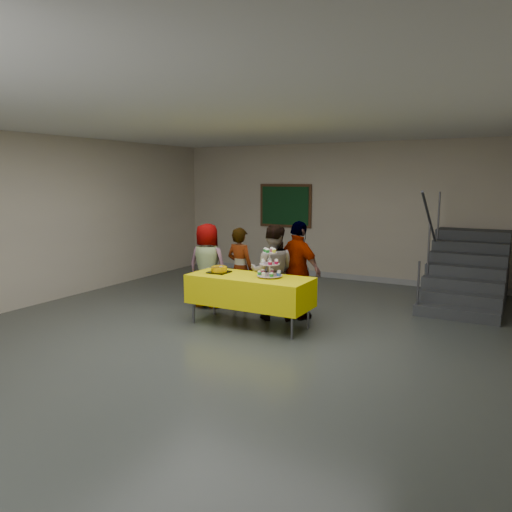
{
  "coord_description": "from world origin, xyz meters",
  "views": [
    {
      "loc": [
        3.61,
        -5.57,
        2.22
      ],
      "look_at": [
        -0.02,
        1.05,
        1.05
      ],
      "focal_mm": 35.0,
      "sensor_mm": 36.0,
      "label": 1
    }
  ],
  "objects_px": {
    "schoolchild_d": "(299,270)",
    "noticeboard": "(285,206)",
    "cupcake_stand": "(270,266)",
    "schoolchild_b": "(240,269)",
    "schoolchild_c": "(273,272)",
    "staircase": "(467,275)",
    "schoolchild_a": "(207,265)",
    "bake_table": "(250,290)",
    "bear_cake": "(219,269)"
  },
  "relations": [
    {
      "from": "bear_cake",
      "to": "schoolchild_a",
      "type": "distance_m",
      "value": 0.92
    },
    {
      "from": "bake_table",
      "to": "schoolchild_a",
      "type": "height_order",
      "value": "schoolchild_a"
    },
    {
      "from": "schoolchild_d",
      "to": "noticeboard",
      "type": "distance_m",
      "value": 3.95
    },
    {
      "from": "schoolchild_b",
      "to": "staircase",
      "type": "relative_size",
      "value": 0.59
    },
    {
      "from": "schoolchild_a",
      "to": "bake_table",
      "type": "bearing_deg",
      "value": 144.88
    },
    {
      "from": "schoolchild_b",
      "to": "schoolchild_c",
      "type": "height_order",
      "value": "schoolchild_c"
    },
    {
      "from": "bake_table",
      "to": "schoolchild_c",
      "type": "height_order",
      "value": "schoolchild_c"
    },
    {
      "from": "schoolchild_d",
      "to": "noticeboard",
      "type": "height_order",
      "value": "noticeboard"
    },
    {
      "from": "schoolchild_b",
      "to": "noticeboard",
      "type": "bearing_deg",
      "value": -69.6
    },
    {
      "from": "bear_cake",
      "to": "staircase",
      "type": "relative_size",
      "value": 0.15
    },
    {
      "from": "bake_table",
      "to": "bear_cake",
      "type": "distance_m",
      "value": 0.62
    },
    {
      "from": "schoolchild_c",
      "to": "schoolchild_d",
      "type": "bearing_deg",
      "value": -168.92
    },
    {
      "from": "cupcake_stand",
      "to": "schoolchild_d",
      "type": "relative_size",
      "value": 0.28
    },
    {
      "from": "schoolchild_d",
      "to": "bear_cake",
      "type": "bearing_deg",
      "value": 56.37
    },
    {
      "from": "bear_cake",
      "to": "schoolchild_b",
      "type": "bearing_deg",
      "value": 94.99
    },
    {
      "from": "schoolchild_b",
      "to": "noticeboard",
      "type": "relative_size",
      "value": 1.09
    },
    {
      "from": "bake_table",
      "to": "schoolchild_c",
      "type": "bearing_deg",
      "value": 75.93
    },
    {
      "from": "bake_table",
      "to": "staircase",
      "type": "distance_m",
      "value": 4.26
    },
    {
      "from": "schoolchild_c",
      "to": "staircase",
      "type": "xyz_separation_m",
      "value": [
        2.59,
        2.76,
        -0.27
      ]
    },
    {
      "from": "staircase",
      "to": "noticeboard",
      "type": "distance_m",
      "value": 4.32
    },
    {
      "from": "cupcake_stand",
      "to": "schoolchild_b",
      "type": "distance_m",
      "value": 1.18
    },
    {
      "from": "bear_cake",
      "to": "bake_table",
      "type": "bearing_deg",
      "value": -1.34
    },
    {
      "from": "cupcake_stand",
      "to": "bake_table",
      "type": "bearing_deg",
      "value": -167.47
    },
    {
      "from": "bake_table",
      "to": "schoolchild_c",
      "type": "distance_m",
      "value": 0.57
    },
    {
      "from": "bake_table",
      "to": "schoolchild_a",
      "type": "relative_size",
      "value": 1.28
    },
    {
      "from": "schoolchild_a",
      "to": "bear_cake",
      "type": "bearing_deg",
      "value": 128.94
    },
    {
      "from": "schoolchild_d",
      "to": "schoolchild_c",
      "type": "bearing_deg",
      "value": 52.13
    },
    {
      "from": "bake_table",
      "to": "schoolchild_a",
      "type": "bearing_deg",
      "value": 151.82
    },
    {
      "from": "cupcake_stand",
      "to": "noticeboard",
      "type": "height_order",
      "value": "noticeboard"
    },
    {
      "from": "schoolchild_d",
      "to": "noticeboard",
      "type": "xyz_separation_m",
      "value": [
        -1.85,
        3.39,
        0.82
      ]
    },
    {
      "from": "schoolchild_d",
      "to": "schoolchild_b",
      "type": "bearing_deg",
      "value": 19.61
    },
    {
      "from": "bear_cake",
      "to": "staircase",
      "type": "distance_m",
      "value": 4.64
    },
    {
      "from": "cupcake_stand",
      "to": "bear_cake",
      "type": "relative_size",
      "value": 1.24
    },
    {
      "from": "cupcake_stand",
      "to": "schoolchild_c",
      "type": "distance_m",
      "value": 0.52
    },
    {
      "from": "schoolchild_b",
      "to": "schoolchild_c",
      "type": "distance_m",
      "value": 0.79
    },
    {
      "from": "schoolchild_c",
      "to": "noticeboard",
      "type": "xyz_separation_m",
      "value": [
        -1.5,
        3.6,
        0.84
      ]
    },
    {
      "from": "bake_table",
      "to": "schoolchild_d",
      "type": "distance_m",
      "value": 0.9
    },
    {
      "from": "bake_table",
      "to": "schoolchild_b",
      "type": "bearing_deg",
      "value": 128.93
    },
    {
      "from": "schoolchild_a",
      "to": "staircase",
      "type": "bearing_deg",
      "value": -153.12
    },
    {
      "from": "schoolchild_c",
      "to": "bear_cake",
      "type": "bearing_deg",
      "value": 17.35
    },
    {
      "from": "bake_table",
      "to": "schoolchild_a",
      "type": "xyz_separation_m",
      "value": [
        -1.21,
        0.65,
        0.18
      ]
    },
    {
      "from": "schoolchild_b",
      "to": "schoolchild_c",
      "type": "relative_size",
      "value": 0.94
    },
    {
      "from": "cupcake_stand",
      "to": "schoolchild_d",
      "type": "bearing_deg",
      "value": 74.65
    },
    {
      "from": "schoolchild_b",
      "to": "schoolchild_c",
      "type": "bearing_deg",
      "value": 169.27
    },
    {
      "from": "schoolchild_b",
      "to": "schoolchild_c",
      "type": "xyz_separation_m",
      "value": [
        0.75,
        -0.25,
        0.05
      ]
    },
    {
      "from": "cupcake_stand",
      "to": "staircase",
      "type": "relative_size",
      "value": 0.19
    },
    {
      "from": "bear_cake",
      "to": "schoolchild_c",
      "type": "distance_m",
      "value": 0.85
    },
    {
      "from": "bear_cake",
      "to": "schoolchild_d",
      "type": "bearing_deg",
      "value": 34.34
    },
    {
      "from": "bear_cake",
      "to": "schoolchild_b",
      "type": "height_order",
      "value": "schoolchild_b"
    },
    {
      "from": "bake_table",
      "to": "bear_cake",
      "type": "bearing_deg",
      "value": 178.66
    }
  ]
}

